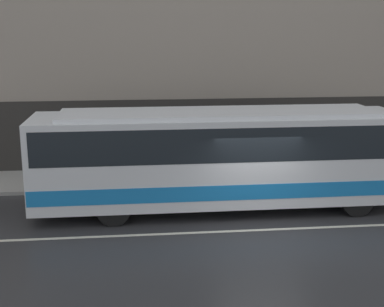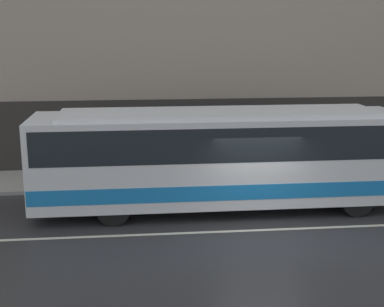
# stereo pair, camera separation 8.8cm
# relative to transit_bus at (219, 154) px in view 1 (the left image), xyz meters

# --- Properties ---
(ground_plane) EXTENTS (60.00, 60.00, 0.00)m
(ground_plane) POSITION_rel_transit_bus_xyz_m (0.89, -1.96, -1.74)
(ground_plane) COLOR #2D2D30
(sidewalk) EXTENTS (60.00, 2.86, 0.13)m
(sidewalk) POSITION_rel_transit_bus_xyz_m (0.89, 3.47, -1.67)
(sidewalk) COLOR #A09E99
(sidewalk) RESTS_ON ground_plane
(building_facade) EXTENTS (60.00, 0.35, 12.75)m
(building_facade) POSITION_rel_transit_bus_xyz_m (0.89, 5.04, 4.43)
(building_facade) COLOR gray
(building_facade) RESTS_ON ground_plane
(lane_stripe) EXTENTS (54.00, 0.14, 0.01)m
(lane_stripe) POSITION_rel_transit_bus_xyz_m (0.89, -1.96, -1.73)
(lane_stripe) COLOR beige
(lane_stripe) RESTS_ON ground_plane
(transit_bus) EXTENTS (11.22, 2.58, 3.08)m
(transit_bus) POSITION_rel_transit_bus_xyz_m (0.00, 0.00, 0.00)
(transit_bus) COLOR silver
(transit_bus) RESTS_ON ground_plane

